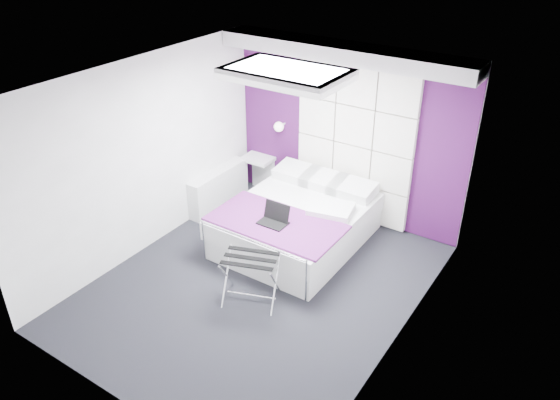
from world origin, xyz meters
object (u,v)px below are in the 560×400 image
wall_lamp (280,126)px  radiator (219,188)px  bed (297,223)px  nightstand (258,159)px  luggage_rack (251,279)px  laptop (275,218)px

wall_lamp → radiator: (-0.64, -0.76, -0.92)m
radiator → bed: size_ratio=0.57×
nightstand → bed: bearing=-35.0°
radiator → luggage_rack: bearing=-41.7°
wall_lamp → luggage_rack: 2.76m
wall_lamp → laptop: bearing=-58.7°
radiator → laptop: 1.76m
bed → laptop: size_ratio=5.73×
bed → nightstand: bed is taller
radiator → laptop: bearing=-25.5°
wall_lamp → bed: (0.92, -0.96, -0.91)m
luggage_rack → nightstand: bearing=103.8°
radiator → laptop: (1.55, -0.74, 0.35)m
nightstand → luggage_rack: nightstand is taller
wall_lamp → radiator: 1.35m
radiator → bed: bearing=-7.4°
wall_lamp → radiator: bearing=-130.1°
radiator → nightstand: 0.81m
luggage_rack → laptop: (-0.22, 0.84, 0.34)m
bed → laptop: laptop is taller
wall_lamp → bed: size_ratio=0.07×
bed → laptop: bearing=-90.7°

